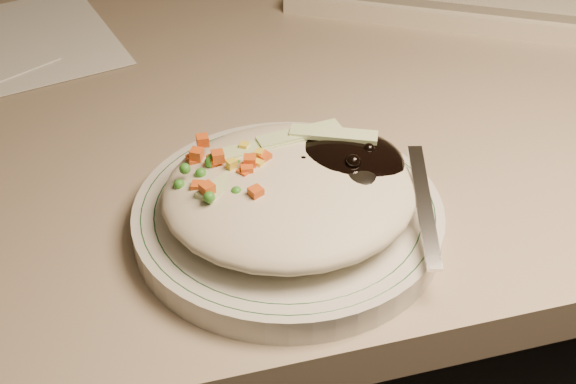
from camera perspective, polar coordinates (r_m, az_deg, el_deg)
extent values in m
cube|color=gray|center=(0.82, -0.61, 6.61)|extent=(1.40, 0.70, 0.04)
cylinder|color=beige|center=(0.62, 0.00, -1.89)|extent=(0.24, 0.24, 0.02)
torus|color=#144723|center=(0.61, 0.00, -1.17)|extent=(0.23, 0.23, 0.00)
torus|color=#144723|center=(0.61, 0.00, -1.17)|extent=(0.21, 0.21, 0.00)
ellipsoid|color=beige|center=(0.60, 0.13, 0.03)|extent=(0.19, 0.18, 0.04)
ellipsoid|color=black|center=(0.62, 3.79, 1.89)|extent=(0.10, 0.09, 0.03)
ellipsoid|color=orange|center=(0.60, -4.50, 0.61)|extent=(0.08, 0.08, 0.02)
sphere|color=black|center=(0.60, 1.09, 2.07)|extent=(0.01, 0.01, 0.01)
sphere|color=black|center=(0.62, 3.52, 2.81)|extent=(0.01, 0.01, 0.01)
sphere|color=black|center=(0.61, 5.76, 3.04)|extent=(0.01, 0.01, 0.01)
sphere|color=black|center=(0.63, 4.74, 3.19)|extent=(0.01, 0.01, 0.01)
sphere|color=black|center=(0.60, 4.65, 2.14)|extent=(0.01, 0.01, 0.01)
sphere|color=black|center=(0.61, 3.50, 2.40)|extent=(0.01, 0.01, 0.01)
sphere|color=black|center=(0.62, 4.16, 3.11)|extent=(0.01, 0.01, 0.01)
cube|color=#D85218|center=(0.60, -5.02, 2.53)|extent=(0.01, 0.01, 0.01)
cube|color=#D85218|center=(0.59, -3.07, 0.73)|extent=(0.01, 0.01, 0.01)
cube|color=#D85218|center=(0.61, -6.52, 2.70)|extent=(0.01, 0.01, 0.01)
cube|color=#D85218|center=(0.59, -2.73, 2.21)|extent=(0.01, 0.01, 0.01)
cube|color=#D85218|center=(0.59, -2.94, 1.56)|extent=(0.01, 0.01, 0.01)
cube|color=#D85218|center=(0.62, -6.73, 2.28)|extent=(0.01, 0.01, 0.01)
cube|color=#D85218|center=(0.60, -5.26, 2.24)|extent=(0.01, 0.01, 0.01)
cube|color=#D85218|center=(0.59, -3.08, 1.28)|extent=(0.01, 0.01, 0.01)
cube|color=#D85218|center=(0.60, -1.72, 2.43)|extent=(0.01, 0.01, 0.01)
cube|color=#D85218|center=(0.62, -6.10, 3.67)|extent=(0.01, 0.01, 0.01)
cube|color=#D85218|center=(0.57, -5.76, 0.23)|extent=(0.01, 0.01, 0.01)
cube|color=#D85218|center=(0.57, -2.30, -0.06)|extent=(0.01, 0.01, 0.01)
cube|color=#D85218|center=(0.59, -6.43, 0.31)|extent=(0.01, 0.01, 0.01)
cube|color=#D85218|center=(0.61, -6.58, 2.07)|extent=(0.01, 0.01, 0.01)
sphere|color=#388C28|center=(0.60, -3.16, 1.70)|extent=(0.01, 0.01, 0.01)
sphere|color=#388C28|center=(0.56, -5.63, -0.37)|extent=(0.01, 0.01, 0.01)
sphere|color=#388C28|center=(0.59, -6.22, 1.32)|extent=(0.01, 0.01, 0.01)
sphere|color=#388C28|center=(0.59, -7.34, 1.65)|extent=(0.01, 0.01, 0.01)
sphere|color=#388C28|center=(0.60, -3.54, 1.90)|extent=(0.01, 0.01, 0.01)
sphere|color=#388C28|center=(0.58, -2.23, -0.06)|extent=(0.01, 0.01, 0.01)
sphere|color=#388C28|center=(0.60, -4.49, 0.99)|extent=(0.01, 0.01, 0.01)
sphere|color=#388C28|center=(0.58, -4.77, -0.27)|extent=(0.01, 0.01, 0.01)
sphere|color=#388C28|center=(0.59, -7.75, 0.52)|extent=(0.01, 0.01, 0.01)
sphere|color=#388C28|center=(0.60, -5.39, 2.35)|extent=(0.01, 0.01, 0.01)
sphere|color=#388C28|center=(0.60, -5.57, 2.13)|extent=(0.01, 0.01, 0.01)
sphere|color=#388C28|center=(0.58, -5.88, 0.34)|extent=(0.01, 0.01, 0.01)
sphere|color=#388C28|center=(0.57, -3.69, 0.00)|extent=(0.01, 0.01, 0.01)
sphere|color=#388C28|center=(0.62, -1.75, 3.02)|extent=(0.01, 0.01, 0.01)
cube|color=yellow|center=(0.60, -3.66, 1.89)|extent=(0.01, 0.01, 0.01)
cube|color=yellow|center=(0.59, -2.11, 1.95)|extent=(0.01, 0.01, 0.01)
cube|color=yellow|center=(0.61, -4.74, 1.87)|extent=(0.01, 0.01, 0.01)
cube|color=yellow|center=(0.59, -4.03, 1.98)|extent=(0.01, 0.01, 0.01)
cube|color=yellow|center=(0.59, -4.43, 0.87)|extent=(0.01, 0.01, 0.01)
cube|color=yellow|center=(0.60, -2.07, 2.68)|extent=(0.01, 0.01, 0.01)
cube|color=yellow|center=(0.61, -3.14, 3.20)|extent=(0.01, 0.01, 0.01)
cube|color=yellow|center=(0.59, -3.53, 0.95)|extent=(0.01, 0.01, 0.01)
cube|color=#B2D18C|center=(0.62, -1.76, 3.32)|extent=(0.07, 0.02, 0.00)
cube|color=#B2D18C|center=(0.63, 0.80, 4.14)|extent=(0.07, 0.02, 0.00)
cube|color=#B2D18C|center=(0.59, -3.88, 1.11)|extent=(0.06, 0.05, 0.00)
cube|color=#B2D18C|center=(0.62, 3.27, 4.13)|extent=(0.07, 0.04, 0.00)
ellipsoid|color=silver|center=(0.60, 4.76, 1.35)|extent=(0.04, 0.05, 0.01)
cube|color=silver|center=(0.59, 9.66, -0.92)|extent=(0.04, 0.11, 0.03)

